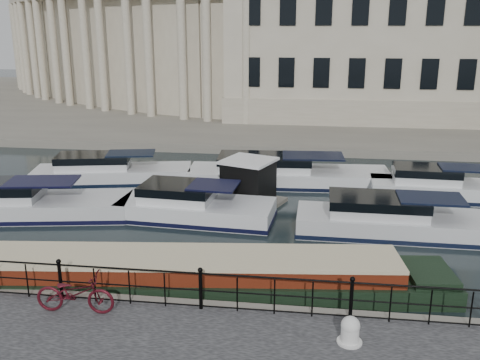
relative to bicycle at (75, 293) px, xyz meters
name	(u,v)px	position (x,y,z in m)	size (l,w,h in m)	color
ground_plane	(216,288)	(3.29, 2.88, -1.11)	(160.00, 160.00, 0.00)	black
far_bank	(284,104)	(3.29, 41.88, -0.84)	(120.00, 42.00, 0.55)	#6B665B
railing	(201,287)	(3.29, 0.63, 0.09)	(24.14, 0.14, 1.22)	black
civic_building	(272,36)	(2.29, 37.58, 5.93)	(53.55, 31.84, 16.85)	#ADA38C
bicycle	(75,293)	(0.00, 0.00, 0.00)	(0.75, 2.14, 1.12)	#430C14
mooring_bollard	(350,331)	(7.21, -0.49, -0.23)	(0.62, 0.62, 0.70)	silver
narrowboat	(181,280)	(2.26, 2.56, -0.75)	(16.93, 4.06, 1.61)	black
harbour_hut	(249,184)	(3.32, 11.29, -0.16)	(3.60, 3.32, 2.18)	#6B665B
cabin_cruisers	(226,195)	(2.28, 11.21, -0.74)	(27.19, 10.18, 1.99)	silver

